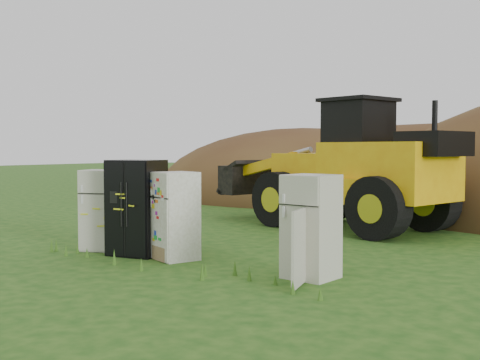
{
  "coord_description": "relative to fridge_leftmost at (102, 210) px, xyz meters",
  "views": [
    {
      "loc": [
        6.91,
        -8.55,
        2.1
      ],
      "look_at": [
        -0.45,
        2.0,
        1.43
      ],
      "focal_mm": 45.0,
      "sensor_mm": 36.0,
      "label": 1
    }
  ],
  "objects": [
    {
      "name": "ground",
      "position": [
        2.54,
        0.01,
        -0.83
      ],
      "size": [
        120.0,
        120.0,
        0.0
      ],
      "primitive_type": "plane",
      "color": "#1C4C14",
      "rests_on": "ground"
    },
    {
      "name": "fridge_leftmost",
      "position": [
        0.0,
        0.0,
        0.0
      ],
      "size": [
        0.96,
        0.94,
        1.66
      ],
      "primitive_type": null,
      "rotation": [
        0.0,
        0.0,
        0.42
      ],
      "color": "beige",
      "rests_on": "ground"
    },
    {
      "name": "fridge_black_side",
      "position": [
        1.02,
        -0.02,
        0.11
      ],
      "size": [
        1.11,
        0.94,
        1.88
      ],
      "primitive_type": null,
      "rotation": [
        0.0,
        0.0,
        0.18
      ],
      "color": "black",
      "rests_on": "ground"
    },
    {
      "name": "fridge_sticker",
      "position": [
        1.98,
        0.04,
        -0.0
      ],
      "size": [
        0.94,
        0.9,
        1.66
      ],
      "primitive_type": null,
      "rotation": [
        0.0,
        0.0,
        -0.36
      ],
      "color": "white",
      "rests_on": "ground"
    },
    {
      "name": "fridge_open_door",
      "position": [
        4.86,
        0.05,
        0.01
      ],
      "size": [
        0.82,
        0.77,
        1.68
      ],
      "primitive_type": null,
      "rotation": [
        0.0,
        0.0,
        -0.09
      ],
      "color": "beige",
      "rests_on": "ground"
    },
    {
      "name": "wheel_loader",
      "position": [
        2.23,
        6.16,
        0.87
      ],
      "size": [
        7.5,
        4.43,
        3.4
      ],
      "primitive_type": null,
      "rotation": [
        0.0,
        0.0,
        -0.24
      ],
      "color": "yellow",
      "rests_on": "ground"
    },
    {
      "name": "dirt_mound_left",
      "position": [
        -3.06,
        14.07,
        -0.83
      ],
      "size": [
        13.98,
        10.48,
        5.97
      ],
      "primitive_type": "ellipsoid",
      "color": "#482817",
      "rests_on": "ground"
    },
    {
      "name": "dirt_mound_back",
      "position": [
        1.39,
        17.13,
        -0.83
      ],
      "size": [
        16.69,
        11.12,
        6.35
      ],
      "primitive_type": "ellipsoid",
      "color": "#482817",
      "rests_on": "ground"
    }
  ]
}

